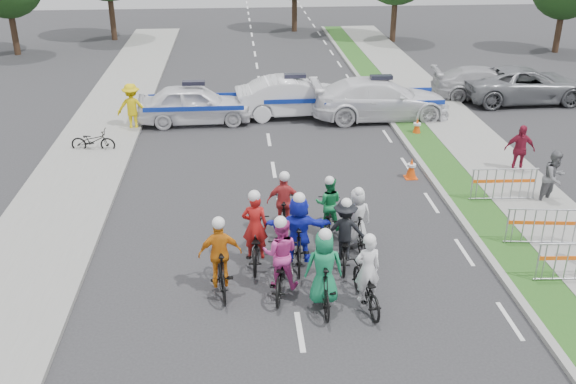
{
  "coord_description": "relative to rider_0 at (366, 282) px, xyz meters",
  "views": [
    {
      "loc": [
        -1.17,
        -11.09,
        8.36
      ],
      "look_at": [
        0.14,
        4.75,
        1.1
      ],
      "focal_mm": 40.0,
      "sensor_mm": 36.0,
      "label": 1
    }
  ],
  "objects": [
    {
      "name": "rider_3",
      "position": [
        -3.23,
        0.87,
        0.14
      ],
      "size": [
        1.03,
        1.93,
        1.98
      ],
      "rotation": [
        0.0,
        0.0,
        3.25
      ],
      "color": "black",
      "rests_on": "ground"
    },
    {
      "name": "civilian_suv",
      "position": [
        10.23,
        15.32,
        0.16
      ],
      "size": [
        5.7,
        2.75,
        1.57
      ],
      "primitive_type": "imported",
      "rotation": [
        0.0,
        0.0,
        1.6
      ],
      "color": "gray",
      "rests_on": "ground"
    },
    {
      "name": "ground",
      "position": [
        -1.56,
        -0.84,
        -0.62
      ],
      "size": [
        90.0,
        90.0,
        0.0
      ],
      "primitive_type": "plane",
      "color": "#28282B",
      "rests_on": "ground"
    },
    {
      "name": "marshal_hiviz",
      "position": [
        -6.84,
        12.76,
        0.32
      ],
      "size": [
        1.22,
        0.72,
        1.88
      ],
      "primitive_type": "imported",
      "rotation": [
        0.0,
        0.0,
        3.13
      ],
      "color": "yellow",
      "rests_on": "ground"
    },
    {
      "name": "police_car_2",
      "position": [
        3.19,
        13.43,
        0.22
      ],
      "size": [
        5.81,
        2.44,
        1.67
      ],
      "primitive_type": "imported",
      "rotation": [
        0.0,
        0.0,
        1.59
      ],
      "color": "white",
      "rests_on": "ground"
    },
    {
      "name": "rider_6",
      "position": [
        -2.39,
        2.1,
        0.05
      ],
      "size": [
        0.83,
        2.04,
        2.04
      ],
      "rotation": [
        0.0,
        0.0,
        3.07
      ],
      "color": "black",
      "rests_on": "ground"
    },
    {
      "name": "barrier_2",
      "position": [
        5.14,
        5.0,
        -0.06
      ],
      "size": [
        2.02,
        0.58,
        1.12
      ],
      "primitive_type": null,
      "rotation": [
        0.0,
        0.0,
        -0.04
      ],
      "color": "#A5A8AD",
      "rests_on": "ground"
    },
    {
      "name": "barrier_1",
      "position": [
        5.14,
        2.27,
        -0.06
      ],
      "size": [
        2.05,
        0.73,
        1.12
      ],
      "primitive_type": null,
      "rotation": [
        0.0,
        0.0,
        -0.12
      ],
      "color": "#A5A8AD",
      "rests_on": "ground"
    },
    {
      "name": "rider_9",
      "position": [
        -1.56,
        3.54,
        0.11
      ],
      "size": [
        0.99,
        1.85,
        1.9
      ],
      "rotation": [
        0.0,
        0.0,
        3.02
      ],
      "color": "black",
      "rests_on": "ground"
    },
    {
      "name": "police_car_0",
      "position": [
        -4.44,
        13.49,
        0.17
      ],
      "size": [
        4.7,
        1.99,
        1.59
      ],
      "primitive_type": "imported",
      "rotation": [
        0.0,
        0.0,
        1.6
      ],
      "color": "white",
      "rests_on": "ground"
    },
    {
      "name": "cone_0",
      "position": [
        2.9,
        7.09,
        -0.28
      ],
      "size": [
        0.4,
        0.4,
        0.7
      ],
      "color": "#F24C0C",
      "rests_on": "ground"
    },
    {
      "name": "sidewalk_left",
      "position": [
        -8.06,
        4.16,
        -0.56
      ],
      "size": [
        3.0,
        60.0,
        0.13
      ],
      "primitive_type": "cube",
      "color": "gray",
      "rests_on": "ground"
    },
    {
      "name": "sidewalk_right",
      "position": [
        6.04,
        4.16,
        -0.56
      ],
      "size": [
        2.4,
        60.0,
        0.13
      ],
      "primitive_type": "cube",
      "color": "gray",
      "rests_on": "ground"
    },
    {
      "name": "rider_8",
      "position": [
        -0.36,
        3.49,
        0.03
      ],
      "size": [
        0.9,
        1.79,
        1.74
      ],
      "rotation": [
        0.0,
        0.0,
        2.96
      ],
      "color": "black",
      "rests_on": "ground"
    },
    {
      "name": "spectator_2",
      "position": [
        6.52,
        7.18,
        0.23
      ],
      "size": [
        1.04,
        0.56,
        1.7
      ],
      "primitive_type": "imported",
      "rotation": [
        0.0,
        0.0,
        -0.15
      ],
      "color": "maroon",
      "rests_on": "ground"
    },
    {
      "name": "curb_right",
      "position": [
        3.54,
        4.16,
        -0.56
      ],
      "size": [
        0.2,
        60.0,
        0.12
      ],
      "primitive_type": "cube",
      "color": "gray",
      "rests_on": "ground"
    },
    {
      "name": "rider_1",
      "position": [
        -0.95,
        0.07,
        0.16
      ],
      "size": [
        0.84,
        1.91,
        2.01
      ],
      "rotation": [
        0.0,
        0.0,
        3.14
      ],
      "color": "black",
      "rests_on": "ground"
    },
    {
      "name": "police_car_1",
      "position": [
        -0.3,
        14.1,
        0.2
      ],
      "size": [
        5.09,
        2.15,
        1.63
      ],
      "primitive_type": "imported",
      "rotation": [
        0.0,
        0.0,
        1.66
      ],
      "color": "white",
      "rests_on": "ground"
    },
    {
      "name": "rider_5",
      "position": [
        -1.33,
        1.87,
        0.23
      ],
      "size": [
        1.65,
        1.97,
        2.04
      ],
      "rotation": [
        0.0,
        0.0,
        3.07
      ],
      "color": "black",
      "rests_on": "ground"
    },
    {
      "name": "rider_7",
      "position": [
        0.26,
        2.68,
        0.07
      ],
      "size": [
        0.79,
        1.72,
        1.76
      ],
      "rotation": [
        0.0,
        0.0,
        3.26
      ],
      "color": "black",
      "rests_on": "ground"
    },
    {
      "name": "civilian_sedan",
      "position": [
        8.64,
        15.95,
        0.09
      ],
      "size": [
        5.08,
        2.53,
        1.42
      ],
      "primitive_type": "imported",
      "rotation": [
        0.0,
        0.0,
        1.46
      ],
      "color": "#B0B0B5",
      "rests_on": "ground"
    },
    {
      "name": "rider_2",
      "position": [
        -1.86,
        0.75,
        0.12
      ],
      "size": [
        0.99,
        2.04,
        2.0
      ],
      "rotation": [
        0.0,
        0.0,
        2.98
      ],
      "color": "black",
      "rests_on": "ground"
    },
    {
      "name": "rider_4",
      "position": [
        -0.19,
        1.84,
        0.1
      ],
      "size": [
        1.11,
        1.9,
        1.86
      ],
      "rotation": [
        0.0,
        0.0,
        2.98
      ],
      "color": "black",
      "rests_on": "ground"
    },
    {
      "name": "rider_0",
      "position": [
        0.0,
        0.0,
        0.0
      ],
      "size": [
        0.86,
        1.91,
        1.88
      ],
      "rotation": [
        0.0,
        0.0,
        3.26
      ],
      "color": "black",
      "rests_on": "ground"
    },
    {
      "name": "spectator_1",
      "position": [
        6.58,
        4.81,
        0.23
      ],
      "size": [
        1.03,
        0.96,
        1.7
      ],
      "primitive_type": "imported",
      "rotation": [
        0.0,
        0.0,
        0.49
      ],
      "color": "slate",
      "rests_on": "ground"
    },
    {
      "name": "parked_bike",
      "position": [
        -7.97,
        10.41,
        -0.2
      ],
      "size": [
        1.65,
        0.71,
        0.84
      ],
      "primitive_type": "imported",
      "rotation": [
        0.0,
        0.0,
        1.47
      ],
      "color": "black",
      "rests_on": "ground"
    },
    {
      "name": "cone_1",
      "position": [
        4.2,
        11.22,
        -0.28
      ],
      "size": [
        0.4,
        0.4,
        0.7
      ],
      "color": "#F24C0C",
      "rests_on": "ground"
    },
    {
      "name": "grass_strip",
      "position": [
        4.24,
        4.16,
        -0.57
      ],
      "size": [
        1.2,
        60.0,
        0.11
      ],
      "primitive_type": "cube",
      "color": "#194E19",
      "rests_on": "ground"
    }
  ]
}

